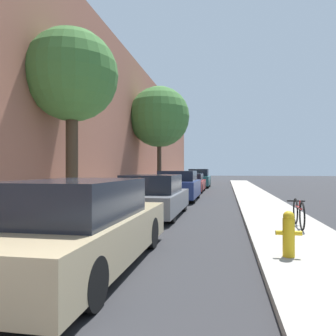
% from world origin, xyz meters
% --- Properties ---
extents(ground_plane, '(120.00, 120.00, 0.00)m').
position_xyz_m(ground_plane, '(0.00, 16.00, 0.00)').
color(ground_plane, '#28282B').
extents(sidewalk_left, '(2.00, 52.00, 0.12)m').
position_xyz_m(sidewalk_left, '(-2.90, 16.00, 0.06)').
color(sidewalk_left, '#9E998E').
rests_on(sidewalk_left, ground).
extents(sidewalk_right, '(2.00, 52.00, 0.12)m').
position_xyz_m(sidewalk_right, '(2.90, 16.00, 0.06)').
color(sidewalk_right, '#9E998E').
rests_on(sidewalk_right, ground).
extents(building_facade_left, '(0.70, 52.00, 8.03)m').
position_xyz_m(building_facade_left, '(-4.25, 16.00, 4.01)').
color(building_facade_left, '#9E604C').
rests_on(building_facade_left, ground).
extents(parked_car_champagne, '(1.74, 4.66, 1.39)m').
position_xyz_m(parked_car_champagne, '(-0.86, 5.28, 0.65)').
color(parked_car_champagne, black).
rests_on(parked_car_champagne, ground).
extents(parked_car_grey, '(1.86, 4.31, 1.37)m').
position_xyz_m(parked_car_grey, '(-0.99, 11.07, 0.64)').
color(parked_car_grey, black).
rests_on(parked_car_grey, ground).
extents(parked_car_navy, '(1.90, 4.06, 1.46)m').
position_xyz_m(parked_car_navy, '(-0.94, 16.52, 0.71)').
color(parked_car_navy, black).
rests_on(parked_car_navy, ground).
extents(parked_car_red, '(1.72, 4.43, 1.24)m').
position_xyz_m(parked_car_red, '(-0.94, 22.54, 0.60)').
color(parked_car_red, black).
rests_on(parked_car_red, ground).
extents(parked_car_teal, '(1.76, 3.95, 1.55)m').
position_xyz_m(parked_car_teal, '(-0.84, 28.00, 0.73)').
color(parked_car_teal, black).
rests_on(parked_car_teal, ground).
extents(street_tree_near, '(2.72, 2.72, 5.57)m').
position_xyz_m(street_tree_near, '(-3.10, 9.49, 4.28)').
color(street_tree_near, '#423323').
rests_on(street_tree_near, sidewalk_left).
extents(street_tree_far, '(3.57, 3.57, 6.29)m').
position_xyz_m(street_tree_far, '(-2.50, 19.40, 4.62)').
color(street_tree_far, '#423323').
rests_on(street_tree_far, sidewalk_left).
extents(fire_hydrant, '(0.42, 0.19, 0.75)m').
position_xyz_m(fire_hydrant, '(2.39, 6.13, 0.51)').
color(fire_hydrant, gold).
rests_on(fire_hydrant, sidewalk_right).
extents(bicycle, '(0.44, 1.65, 0.67)m').
position_xyz_m(bicycle, '(3.16, 9.05, 0.47)').
color(bicycle, black).
rests_on(bicycle, sidewalk_right).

